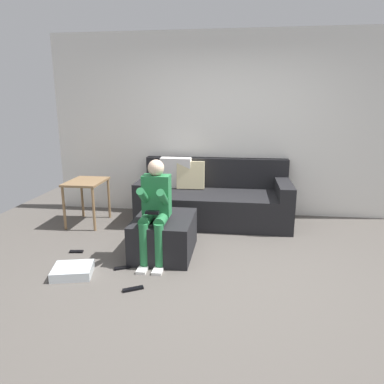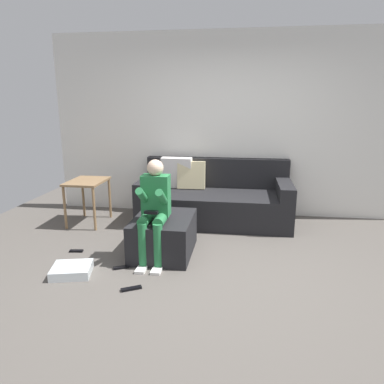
% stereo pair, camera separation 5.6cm
% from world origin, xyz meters
% --- Properties ---
extents(ground_plane, '(6.98, 6.98, 0.00)m').
position_xyz_m(ground_plane, '(0.00, 0.00, 0.00)').
color(ground_plane, '#544F49').
extents(wall_back, '(5.37, 0.10, 2.70)m').
position_xyz_m(wall_back, '(0.00, 2.21, 1.35)').
color(wall_back, silver).
rests_on(wall_back, ground_plane).
extents(couch_sectional, '(2.14, 0.96, 0.90)m').
position_xyz_m(couch_sectional, '(-0.17, 1.74, 0.32)').
color(couch_sectional, black).
rests_on(couch_sectional, ground_plane).
extents(ottoman, '(0.65, 0.84, 0.43)m').
position_xyz_m(ottoman, '(-0.63, 0.50, 0.22)').
color(ottoman, black).
rests_on(ottoman, ground_plane).
extents(person_seated, '(0.30, 0.55, 1.11)m').
position_xyz_m(person_seated, '(-0.69, 0.30, 0.62)').
color(person_seated, '#26723F').
rests_on(person_seated, ground_plane).
extents(storage_bin, '(0.45, 0.42, 0.09)m').
position_xyz_m(storage_bin, '(-1.44, -0.15, 0.05)').
color(storage_bin, silver).
rests_on(storage_bin, ground_plane).
extents(side_table, '(0.48, 0.63, 0.63)m').
position_xyz_m(side_table, '(-1.94, 1.39, 0.53)').
color(side_table, olive).
rests_on(side_table, ground_plane).
extents(remote_near_ottoman, '(0.19, 0.13, 0.02)m').
position_xyz_m(remote_near_ottoman, '(-0.75, -0.36, 0.01)').
color(remote_near_ottoman, black).
rests_on(remote_near_ottoman, ground_plane).
extents(remote_by_storage_bin, '(0.17, 0.11, 0.02)m').
position_xyz_m(remote_by_storage_bin, '(-0.99, 0.04, 0.01)').
color(remote_by_storage_bin, black).
rests_on(remote_by_storage_bin, ground_plane).
extents(remote_under_side_table, '(0.16, 0.07, 0.02)m').
position_xyz_m(remote_under_side_table, '(-1.65, 0.38, 0.01)').
color(remote_under_side_table, black).
rests_on(remote_under_side_table, ground_plane).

